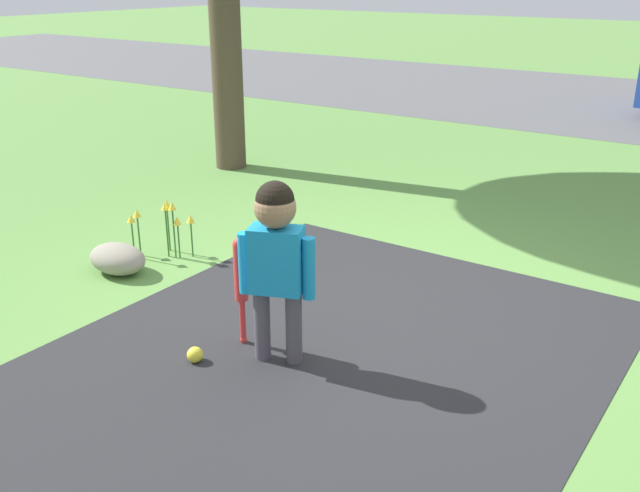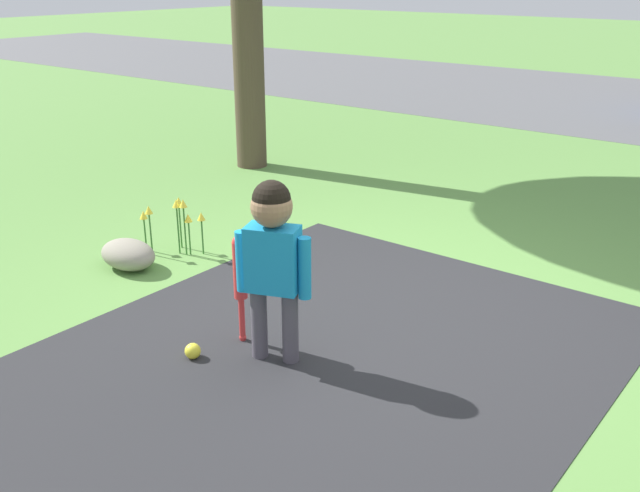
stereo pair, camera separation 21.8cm
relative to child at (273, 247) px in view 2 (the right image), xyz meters
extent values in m
plane|color=#5B8C42|center=(0.18, 0.91, -0.66)|extent=(60.00, 60.00, 0.00)
cylinder|color=#4C4751|center=(-0.08, -0.03, -0.45)|extent=(0.09, 0.09, 0.42)
cylinder|color=#4C4751|center=(0.08, 0.03, -0.45)|extent=(0.09, 0.09, 0.42)
cube|color=#198CC6|center=(0.00, 0.00, -0.07)|extent=(0.32, 0.25, 0.36)
cylinder|color=#198CC6|center=(-0.16, -0.07, -0.10)|extent=(0.07, 0.07, 0.34)
cylinder|color=#198CC6|center=(0.16, 0.07, -0.10)|extent=(0.07, 0.07, 0.34)
sphere|color=#997051|center=(0.00, 0.00, 0.22)|extent=(0.22, 0.22, 0.22)
sphere|color=black|center=(0.00, 0.00, 0.26)|extent=(0.20, 0.20, 0.20)
sphere|color=red|center=(-0.28, 0.04, -0.64)|extent=(0.04, 0.04, 0.04)
cylinder|color=red|center=(-0.28, 0.04, -0.52)|extent=(0.03, 0.03, 0.28)
cylinder|color=red|center=(-0.28, 0.04, -0.22)|extent=(0.08, 0.08, 0.34)
sphere|color=red|center=(-0.28, 0.04, -0.05)|extent=(0.07, 0.07, 0.07)
sphere|color=yellow|center=(-0.36, -0.28, -0.62)|extent=(0.09, 0.09, 0.09)
cylinder|color=#38702D|center=(-1.69, 0.82, -0.49)|extent=(0.01, 0.01, 0.35)
cone|color=yellow|center=(-1.69, 0.82, -0.28)|extent=(0.06, 0.06, 0.06)
cylinder|color=#38702D|center=(-1.55, 0.74, -0.47)|extent=(0.01, 0.01, 0.38)
cone|color=yellow|center=(-1.55, 0.74, -0.25)|extent=(0.06, 0.06, 0.06)
cylinder|color=#38702D|center=(-1.53, 0.76, -0.53)|extent=(0.01, 0.01, 0.26)
cone|color=yellow|center=(-1.53, 0.76, -0.37)|extent=(0.06, 0.06, 0.06)
cylinder|color=#38702D|center=(-1.61, 0.73, -0.48)|extent=(0.01, 0.01, 0.37)
cone|color=yellow|center=(-1.61, 0.73, -0.26)|extent=(0.06, 0.06, 0.06)
cylinder|color=#38702D|center=(-1.46, 0.84, -0.53)|extent=(0.01, 0.01, 0.27)
cone|color=yellow|center=(-1.46, 0.84, -0.36)|extent=(0.06, 0.06, 0.06)
cylinder|color=#38702D|center=(-1.86, 0.62, -0.53)|extent=(0.01, 0.01, 0.26)
cone|color=yellow|center=(-1.86, 0.62, -0.38)|extent=(0.06, 0.06, 0.06)
cylinder|color=#38702D|center=(-1.75, 0.58, -0.50)|extent=(0.01, 0.01, 0.33)
cone|color=yellow|center=(-1.75, 0.58, -0.30)|extent=(0.06, 0.06, 0.06)
ellipsoid|color=gray|center=(-1.68, 0.32, -0.56)|extent=(0.46, 0.32, 0.21)
camera|label=1|loc=(2.14, -2.69, 1.34)|focal=40.00mm
camera|label=2|loc=(2.32, -2.56, 1.34)|focal=40.00mm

